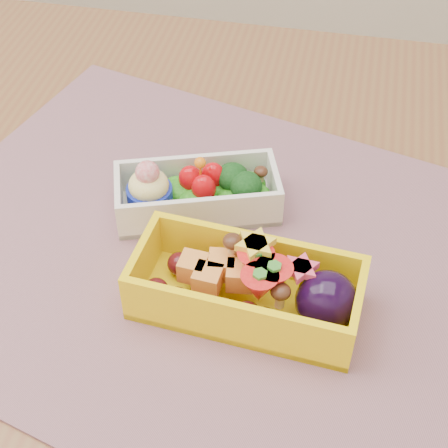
% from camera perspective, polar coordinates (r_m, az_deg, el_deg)
% --- Properties ---
extents(table, '(1.20, 0.80, 0.75)m').
position_cam_1_polar(table, '(0.72, -2.21, -6.22)').
color(table, brown).
rests_on(table, ground).
extents(placemat, '(0.66, 0.56, 0.00)m').
position_cam_1_polar(placemat, '(0.63, -0.77, -2.71)').
color(placemat, '#895E64').
rests_on(placemat, table).
extents(bento_white, '(0.17, 0.11, 0.06)m').
position_cam_1_polar(bento_white, '(0.65, -2.28, 2.61)').
color(bento_white, silver).
rests_on(bento_white, placemat).
extents(bento_yellow, '(0.19, 0.10, 0.06)m').
position_cam_1_polar(bento_yellow, '(0.56, 2.27, -5.28)').
color(bento_yellow, yellow).
rests_on(bento_yellow, placemat).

